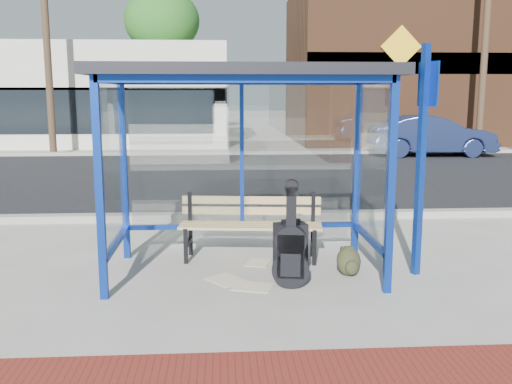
{
  "coord_description": "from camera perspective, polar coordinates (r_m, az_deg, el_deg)",
  "views": [
    {
      "loc": [
        -0.28,
        -6.52,
        2.13
      ],
      "look_at": [
        0.15,
        0.2,
        0.95
      ],
      "focal_mm": 40.0,
      "sensor_mm": 36.0,
      "label": 1
    }
  ],
  "objects": [
    {
      "name": "curb_near",
      "position": [
        9.64,
        -1.89,
        -2.43
      ],
      "size": [
        60.0,
        0.25,
        0.12
      ],
      "primitive_type": "cube",
      "color": "gray",
      "rests_on": "ground"
    },
    {
      "name": "brick_paver_strip",
      "position": [
        4.46,
        0.39,
        -18.46
      ],
      "size": [
        60.0,
        1.0,
        0.01
      ],
      "primitive_type": "cube",
      "color": "maroon",
      "rests_on": "ground"
    },
    {
      "name": "utility_pole_west",
      "position": [
        20.82,
        -20.25,
        14.82
      ],
      "size": [
        1.6,
        0.24,
        8.0
      ],
      "color": "#4C3826",
      "rests_on": "ground"
    },
    {
      "name": "suitcase",
      "position": [
        6.85,
        3.47,
        -5.55
      ],
      "size": [
        0.41,
        0.31,
        0.64
      ],
      "rotation": [
        0.0,
        0.0,
        0.22
      ],
      "color": "black",
      "rests_on": "ground"
    },
    {
      "name": "bus_shelter",
      "position": [
        6.59,
        -1.23,
        9.45
      ],
      "size": [
        3.3,
        1.8,
        2.42
      ],
      "color": "navy",
      "rests_on": "ground"
    },
    {
      "name": "newspaper_c",
      "position": [
        7.25,
        0.19,
        -7.09
      ],
      "size": [
        0.37,
        0.42,
        0.01
      ],
      "primitive_type": "cube",
      "rotation": [
        0.0,
        0.0,
        1.28
      ],
      "color": "white",
      "rests_on": "ground"
    },
    {
      "name": "storefront_white",
      "position": [
        26.01,
        -23.5,
        8.86
      ],
      "size": [
        18.0,
        6.04,
        4.0
      ],
      "color": "silver",
      "rests_on": "ground"
    },
    {
      "name": "newspaper_a",
      "position": [
        6.62,
        -3.03,
        -8.78
      ],
      "size": [
        0.51,
        0.53,
        0.01
      ],
      "primitive_type": "cube",
      "rotation": [
        0.0,
        0.0,
        -0.92
      ],
      "color": "white",
      "rests_on": "ground"
    },
    {
      "name": "street_asphalt",
      "position": [
        14.67,
        -2.49,
        1.62
      ],
      "size": [
        60.0,
        10.0,
        0.0
      ],
      "primitive_type": "cube",
      "color": "black",
      "rests_on": "ground"
    },
    {
      "name": "tree_right",
      "position": [
        31.42,
        21.2,
        15.39
      ],
      "size": [
        3.6,
        3.6,
        7.03
      ],
      "color": "#4C3826",
      "rests_on": "ground"
    },
    {
      "name": "backpack",
      "position": [
        6.81,
        9.3,
        -6.93
      ],
      "size": [
        0.32,
        0.3,
        0.35
      ],
      "rotation": [
        0.0,
        0.0,
        0.14
      ],
      "color": "black",
      "rests_on": "ground"
    },
    {
      "name": "far_sidewalk",
      "position": [
        21.62,
        -2.87,
        4.31
      ],
      "size": [
        60.0,
        4.0,
        0.01
      ],
      "primitive_type": "cube",
      "color": "#B2ADA0",
      "rests_on": "ground"
    },
    {
      "name": "parked_car",
      "position": [
        20.13,
        17.13,
        5.4
      ],
      "size": [
        4.17,
        1.57,
        1.36
      ],
      "primitive_type": "imported",
      "rotation": [
        0.0,
        0.0,
        1.54
      ],
      "color": "#1B254B",
      "rests_on": "ground"
    },
    {
      "name": "curb_far",
      "position": [
        19.73,
        -2.79,
        3.93
      ],
      "size": [
        60.0,
        0.25,
        0.12
      ],
      "primitive_type": "cube",
      "color": "gray",
      "rests_on": "ground"
    },
    {
      "name": "tree_mid",
      "position": [
        28.84,
        -9.39,
        16.45
      ],
      "size": [
        3.6,
        3.6,
        7.03
      ],
      "color": "#4C3826",
      "rests_on": "ground"
    },
    {
      "name": "bench",
      "position": [
        7.32,
        -0.53,
        -3.02
      ],
      "size": [
        1.84,
        0.62,
        0.85
      ],
      "rotation": [
        0.0,
        0.0,
        -0.1
      ],
      "color": "black",
      "rests_on": "ground"
    },
    {
      "name": "newspaper_b",
      "position": [
        6.39,
        -0.35,
        -9.47
      ],
      "size": [
        0.5,
        0.44,
        0.01
      ],
      "primitive_type": "cube",
      "rotation": [
        0.0,
        0.0,
        -0.3
      ],
      "color": "white",
      "rests_on": "ground"
    },
    {
      "name": "ground",
      "position": [
        6.86,
        -1.14,
        -8.12
      ],
      "size": [
        120.0,
        120.0,
        0.0
      ],
      "primitive_type": "plane",
      "color": "#B2ADA0",
      "rests_on": "ground"
    },
    {
      "name": "utility_pole_east",
      "position": [
        22.06,
        22.0,
        14.41
      ],
      "size": [
        1.6,
        0.24,
        8.0
      ],
      "color": "#4C3826",
      "rests_on": "ground"
    },
    {
      "name": "storefront_brown",
      "position": [
        26.36,
        15.02,
        11.96
      ],
      "size": [
        10.0,
        7.08,
        6.4
      ],
      "color": "#59331E",
      "rests_on": "ground"
    },
    {
      "name": "guitar_bag",
      "position": [
        6.27,
        3.51,
        -5.93
      ],
      "size": [
        0.43,
        0.18,
        1.13
      ],
      "rotation": [
        0.0,
        0.0,
        -0.16
      ],
      "color": "black",
      "rests_on": "ground"
    },
    {
      "name": "sign_post",
      "position": [
        6.8,
        16.28,
        4.23
      ],
      "size": [
        0.16,
        0.32,
        2.66
      ],
      "rotation": [
        0.0,
        0.0,
        0.34
      ],
      "color": "#0D3097",
      "rests_on": "ground"
    }
  ]
}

